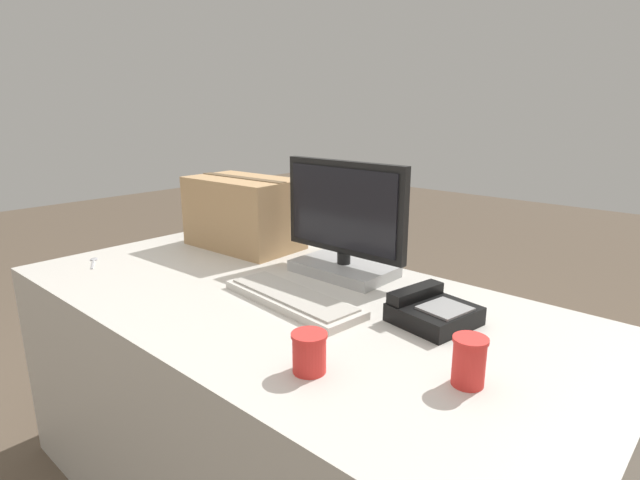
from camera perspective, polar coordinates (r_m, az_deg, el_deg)
The scene contains 8 objects.
office_desk at distance 1.64m, azimuth -3.54°, elevation -18.31°, with size 1.80×0.90×0.72m.
monitor at distance 1.62m, azimuth 2.74°, elevation 1.19°, with size 0.46×0.20×0.37m.
keyboard at distance 1.42m, azimuth -3.19°, elevation -6.65°, with size 0.47×0.19×0.03m.
desk_phone at distance 1.32m, azimuth 12.68°, elevation -7.94°, with size 0.21×0.21×0.08m.
paper_cup_left at distance 1.06m, azimuth -1.23°, elevation -12.71°, with size 0.08×0.08×0.09m.
paper_cup_right at distance 1.06m, azimuth 16.66°, elevation -13.11°, with size 0.07×0.07×0.10m.
spoon at distance 1.96m, azimuth -24.45°, elevation -2.20°, with size 0.13×0.08×0.00m.
cardboard_box at distance 1.98m, azimuth -8.71°, elevation 3.11°, with size 0.45×0.28×0.28m.
Camera 1 is at (0.98, -0.95, 1.26)m, focal length 28.00 mm.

